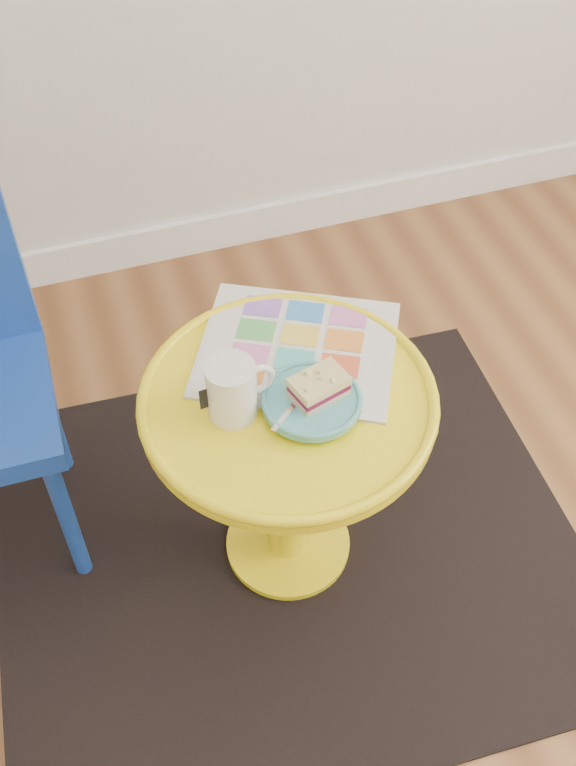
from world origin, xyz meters
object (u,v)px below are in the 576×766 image
object	(u,v)px
mug	(233,388)
plate	(312,401)
side_table	(288,446)
newspaper	(297,349)

from	to	relation	value
mug	plate	xyz separation A→B (m)	(0.13, -0.04, -0.04)
side_table	mug	bearing A→B (deg)	-179.96
mug	plate	world-z (taller)	mug
newspaper	plate	world-z (taller)	plate
mug	side_table	bearing A→B (deg)	-5.47
side_table	mug	xyz separation A→B (m)	(-0.10, -0.00, 0.21)
mug	plate	distance (m)	0.15
side_table	mug	world-z (taller)	mug
side_table	newspaper	distance (m)	0.19
plate	mug	bearing A→B (deg)	164.55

